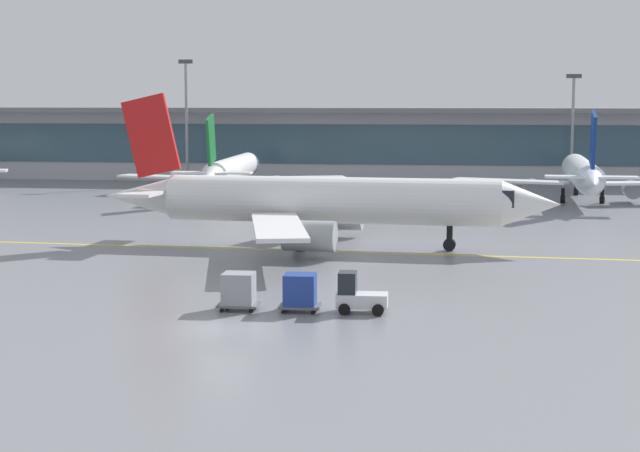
{
  "coord_description": "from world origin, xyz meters",
  "views": [
    {
      "loc": [
        10.97,
        -47.66,
        10.92
      ],
      "look_at": [
        2.45,
        16.1,
        3.0
      ],
      "focal_mm": 58.78,
      "sensor_mm": 36.0,
      "label": 1
    }
  ],
  "objects": [
    {
      "name": "gate_airplane_1",
      "position": [
        -14.35,
        67.12,
        2.78
      ],
      "size": [
        26.01,
        27.93,
        9.26
      ],
      "rotation": [
        0.0,
        0.0,
        1.6
      ],
      "color": "white",
      "rests_on": "ground_plane"
    },
    {
      "name": "apron_light_mast_2",
      "position": [
        24.46,
        82.48,
        7.54
      ],
      "size": [
        1.8,
        0.36,
        13.72
      ],
      "color": "gray",
      "rests_on": "ground_plane"
    },
    {
      "name": "terminal_concourse",
      "position": [
        0.0,
        89.86,
        4.92
      ],
      "size": [
        204.49,
        11.0,
        9.6
      ],
      "color": "#B2B7BC",
      "rests_on": "ground_plane"
    },
    {
      "name": "baggage_tug",
      "position": [
        5.92,
        4.61,
        0.89
      ],
      "size": [
        2.63,
        1.67,
        2.1
      ],
      "rotation": [
        0.0,
        0.0,
        0.02
      ],
      "color": "silver",
      "rests_on": "ground_plane"
    },
    {
      "name": "apron_light_mast_1",
      "position": [
        -23.25,
        81.34,
        8.51
      ],
      "size": [
        1.8,
        0.36,
        15.63
      ],
      "color": "gray",
      "rests_on": "ground_plane"
    },
    {
      "name": "taxiway_centreline_stripe",
      "position": [
        1.82,
        25.6,
        0.0
      ],
      "size": [
        109.81,
        7.25,
        0.01
      ],
      "primitive_type": "cube",
      "rotation": [
        0.0,
        0.0,
        -0.06
      ],
      "color": "yellow",
      "rests_on": "ground_plane"
    },
    {
      "name": "ground_plane",
      "position": [
        0.0,
        0.0,
        0.0
      ],
      "size": [
        400.0,
        400.0,
        0.0
      ],
      "primitive_type": "plane",
      "color": "slate"
    },
    {
      "name": "taxiing_regional_jet",
      "position": [
        1.38,
        27.63,
        3.38
      ],
      "size": [
        34.0,
        31.56,
        11.26
      ],
      "rotation": [
        0.0,
        0.0,
        -0.06
      ],
      "color": "white",
      "rests_on": "ground_plane"
    },
    {
      "name": "gate_airplane_2",
      "position": [
        23.72,
        64.54,
        2.92
      ],
      "size": [
        27.35,
        29.39,
        9.74
      ],
      "rotation": [
        0.0,
        0.0,
        1.54
      ],
      "color": "white",
      "rests_on": "ground_plane"
    },
    {
      "name": "cargo_dolly_lead",
      "position": [
        2.96,
        4.54,
        1.05
      ],
      "size": [
        2.14,
        1.65,
        1.94
      ],
      "rotation": [
        0.0,
        0.0,
        0.02
      ],
      "color": "#595B60",
      "rests_on": "ground_plane"
    },
    {
      "name": "cargo_dolly_trailing",
      "position": [
        -0.24,
        4.47,
        1.05
      ],
      "size": [
        2.14,
        1.65,
        1.94
      ],
      "rotation": [
        0.0,
        0.0,
        0.02
      ],
      "color": "#595B60",
      "rests_on": "ground_plane"
    }
  ]
}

